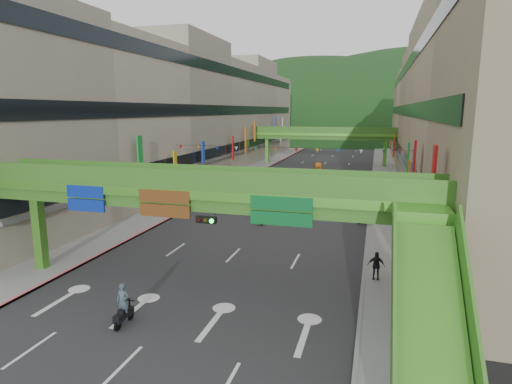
{
  "coord_description": "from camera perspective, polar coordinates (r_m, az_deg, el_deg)",
  "views": [
    {
      "loc": [
        9.46,
        -15.57,
        10.2
      ],
      "look_at": [
        0.0,
        18.0,
        3.5
      ],
      "focal_mm": 30.0,
      "sensor_mm": 36.0,
      "label": 1
    }
  ],
  "objects": [
    {
      "name": "curb_right",
      "position": [
        66.35,
        15.24,
        1.72
      ],
      "size": [
        0.2,
        140.0,
        0.18
      ],
      "primitive_type": "cube",
      "color": "gray",
      "rests_on": "ground"
    },
    {
      "name": "scooter_rider_near",
      "position": [
        22.05,
        -17.3,
        -14.31
      ],
      "size": [
        0.65,
        1.6,
        2.12
      ],
      "color": "black",
      "rests_on": "ground"
    },
    {
      "name": "curb_left",
      "position": [
        68.89,
        -0.07,
        2.43
      ],
      "size": [
        0.2,
        140.0,
        0.18
      ],
      "primitive_type": "cube",
      "color": "#CC5959",
      "rests_on": "ground"
    },
    {
      "name": "overpass_near",
      "position": [
        23.17,
        -6.25,
        -1.64
      ],
      "size": [
        28.0,
        12.27,
        7.1
      ],
      "color": "#4C9E2D",
      "rests_on": "ground"
    },
    {
      "name": "parked_scooter_row",
      "position": [
        44.28,
        14.51,
        -2.1
      ],
      "size": [
        1.6,
        9.35,
        1.08
      ],
      "color": "black",
      "rests_on": "ground"
    },
    {
      "name": "car_yellow",
      "position": [
        75.72,
        8.3,
        3.5
      ],
      "size": [
        2.0,
        3.89,
        1.27
      ],
      "primitive_type": "imported",
      "rotation": [
        0.0,
        0.0,
        0.14
      ],
      "color": "orange",
      "rests_on": "ground"
    },
    {
      "name": "road_slab",
      "position": [
        67.03,
        7.44,
        2.04
      ],
      "size": [
        18.0,
        140.0,
        0.02
      ],
      "primitive_type": "cube",
      "color": "#28282B",
      "rests_on": "ground"
    },
    {
      "name": "scooter_rider_mid",
      "position": [
        38.89,
        5.44,
        -2.87
      ],
      "size": [
        0.82,
        1.6,
        1.95
      ],
      "color": "black",
      "rests_on": "ground"
    },
    {
      "name": "overpass_far",
      "position": [
        81.27,
        9.1,
        7.35
      ],
      "size": [
        28.0,
        2.2,
        7.1
      ],
      "color": "#4C9E2D",
      "rests_on": "ground"
    },
    {
      "name": "sidewalk_right",
      "position": [
        66.37,
        16.88,
        1.63
      ],
      "size": [
        4.0,
        140.0,
        0.15
      ],
      "primitive_type": "cube",
      "color": "gray",
      "rests_on": "ground"
    },
    {
      "name": "scooter_rider_left",
      "position": [
        46.12,
        -3.33,
        -0.61
      ],
      "size": [
        1.04,
        1.6,
        2.06
      ],
      "color": "gray",
      "rests_on": "ground"
    },
    {
      "name": "ground",
      "position": [
        20.88,
        -14.29,
        -18.73
      ],
      "size": [
        320.0,
        320.0,
        0.0
      ],
      "primitive_type": "plane",
      "color": "black",
      "rests_on": "ground"
    },
    {
      "name": "scooter_rider_far",
      "position": [
        38.76,
        0.83,
        -2.83
      ],
      "size": [
        0.92,
        1.58,
        2.02
      ],
      "color": "#841A01",
      "rests_on": "ground"
    },
    {
      "name": "building_row_left",
      "position": [
        71.46,
        -7.8,
        10.18
      ],
      "size": [
        12.8,
        95.0,
        19.0
      ],
      "color": "#9E937F",
      "rests_on": "ground"
    },
    {
      "name": "pedestrian_blue",
      "position": [
        49.73,
        15.84,
        -0.36
      ],
      "size": [
        0.86,
        0.59,
        1.75
      ],
      "primitive_type": "imported",
      "rotation": [
        0.0,
        0.0,
        3.06
      ],
      "color": "#3B4E60",
      "rests_on": "ground"
    },
    {
      "name": "hill_right",
      "position": [
        196.45,
        20.42,
        7.22
      ],
      "size": [
        208.0,
        176.0,
        128.0
      ],
      "primitive_type": "ellipsoid",
      "color": "#1C4419",
      "rests_on": "ground"
    },
    {
      "name": "sidewalk_left",
      "position": [
        69.43,
        -1.58,
        2.48
      ],
      "size": [
        4.0,
        140.0,
        0.15
      ],
      "primitive_type": "cube",
      "color": "gray",
      "rests_on": "ground"
    },
    {
      "name": "hill_left",
      "position": [
        177.56,
        7.86,
        7.48
      ],
      "size": [
        168.0,
        140.0,
        112.0
      ],
      "primitive_type": "ellipsoid",
      "color": "#1C4419",
      "rests_on": "ground"
    },
    {
      "name": "pedestrian_dark",
      "position": [
        27.12,
        15.7,
        -9.7
      ],
      "size": [
        1.01,
        0.45,
        1.71
      ],
      "primitive_type": "imported",
      "rotation": [
        0.0,
        0.0,
        0.03
      ],
      "color": "black",
      "rests_on": "ground"
    },
    {
      "name": "bunting_string",
      "position": [
        46.74,
        4.01,
        5.64
      ],
      "size": [
        26.0,
        0.36,
        0.47
      ],
      "color": "black",
      "rests_on": "ground"
    },
    {
      "name": "car_silver",
      "position": [
        58.04,
        -0.34,
        1.49
      ],
      "size": [
        1.65,
        4.54,
        1.49
      ],
      "primitive_type": "imported",
      "rotation": [
        0.0,
        0.0,
        -0.02
      ],
      "color": "#B8B6BF",
      "rests_on": "ground"
    },
    {
      "name": "building_row_right",
      "position": [
        66.26,
        24.29,
        9.29
      ],
      "size": [
        12.8,
        95.0,
        19.0
      ],
      "color": "gray",
      "rests_on": "ground"
    },
    {
      "name": "pedestrian_red",
      "position": [
        26.05,
        19.56,
        -10.87
      ],
      "size": [
        0.97,
        0.87,
        1.65
      ],
      "primitive_type": "imported",
      "rotation": [
        0.0,
        0.0,
        0.36
      ],
      "color": "#9F4124",
      "rests_on": "ground"
    }
  ]
}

